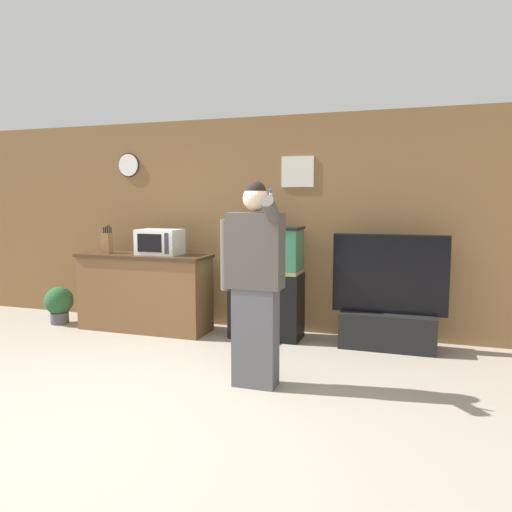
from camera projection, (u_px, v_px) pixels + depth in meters
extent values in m
plane|color=gray|center=(132.00, 410.00, 3.80)|extent=(18.00, 18.00, 0.00)
cube|color=brown|center=(249.00, 224.00, 6.20)|extent=(10.00, 0.06, 2.60)
cube|color=beige|center=(298.00, 172.00, 5.90)|extent=(0.39, 0.02, 0.36)
cylinder|color=white|center=(129.00, 165.00, 6.60)|extent=(0.29, 0.03, 0.29)
cylinder|color=black|center=(129.00, 165.00, 6.61)|extent=(0.31, 0.01, 0.31)
cube|color=brown|center=(145.00, 294.00, 6.14)|extent=(1.62, 0.51, 0.91)
cube|color=#3D2A19|center=(144.00, 256.00, 6.09)|extent=(1.66, 0.55, 0.03)
cube|color=white|center=(160.00, 242.00, 6.04)|extent=(0.52, 0.35, 0.31)
cube|color=black|center=(149.00, 243.00, 5.88)|extent=(0.32, 0.01, 0.21)
cube|color=#2D2D33|center=(166.00, 243.00, 5.81)|extent=(0.05, 0.01, 0.24)
cube|color=brown|center=(107.00, 243.00, 6.19)|extent=(0.11, 0.09, 0.25)
cylinder|color=black|center=(104.00, 230.00, 6.18)|extent=(0.02, 0.02, 0.08)
cylinder|color=black|center=(105.00, 230.00, 6.18)|extent=(0.02, 0.02, 0.08)
cylinder|color=black|center=(107.00, 230.00, 6.17)|extent=(0.02, 0.02, 0.08)
cylinder|color=black|center=(109.00, 229.00, 6.16)|extent=(0.02, 0.02, 0.10)
cylinder|color=black|center=(105.00, 230.00, 6.22)|extent=(0.02, 0.02, 0.08)
cylinder|color=black|center=(107.00, 229.00, 6.21)|extent=(0.02, 0.02, 0.10)
cylinder|color=black|center=(109.00, 230.00, 6.20)|extent=(0.02, 0.02, 0.08)
cylinder|color=black|center=(111.00, 230.00, 6.20)|extent=(0.02, 0.02, 0.08)
cube|color=black|center=(266.00, 305.00, 5.79)|extent=(0.82, 0.40, 0.76)
cube|color=#937F5B|center=(266.00, 271.00, 5.75)|extent=(0.80, 0.39, 0.04)
cube|color=#2D6B4C|center=(267.00, 250.00, 5.72)|extent=(0.79, 0.39, 0.52)
cube|color=black|center=(267.00, 228.00, 5.70)|extent=(0.82, 0.40, 0.03)
cube|color=black|center=(388.00, 331.00, 5.39)|extent=(1.01, 0.40, 0.39)
cube|color=black|center=(389.00, 275.00, 5.32)|extent=(1.19, 0.05, 0.83)
cube|color=black|center=(389.00, 274.00, 5.35)|extent=(1.22, 0.01, 0.86)
cube|color=#515156|center=(255.00, 337.00, 4.28)|extent=(0.37, 0.21, 0.85)
cube|color=#4C4742|center=(255.00, 251.00, 4.19)|extent=(0.46, 0.22, 0.64)
sphere|color=beige|center=(255.00, 198.00, 4.14)|extent=(0.21, 0.21, 0.21)
sphere|color=black|center=(255.00, 191.00, 4.14)|extent=(0.18, 0.18, 0.18)
cylinder|color=#4C4742|center=(227.00, 255.00, 4.28)|extent=(0.12, 0.12, 0.61)
cylinder|color=#4C4742|center=(272.00, 213.00, 3.97)|extent=(0.11, 0.34, 0.28)
cylinder|color=white|center=(271.00, 200.00, 3.94)|extent=(0.02, 0.06, 0.11)
cylinder|color=#2856B2|center=(271.00, 192.00, 3.91)|extent=(0.02, 0.03, 0.05)
cylinder|color=#4C4C51|center=(60.00, 318.00, 6.49)|extent=(0.23, 0.23, 0.15)
sphere|color=#23512D|center=(59.00, 301.00, 6.46)|extent=(0.36, 0.36, 0.36)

